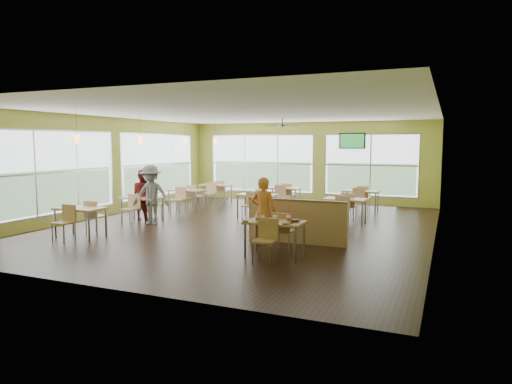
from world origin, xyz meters
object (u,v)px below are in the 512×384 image
half_wall_divider (297,221)px  food_basket (295,220)px  man_plaid (263,212)px  main_table (275,227)px

half_wall_divider → food_basket: size_ratio=10.95×
half_wall_divider → food_basket: bearing=-73.5°
half_wall_divider → food_basket: half_wall_divider is taller
half_wall_divider → man_plaid: 0.90m
main_table → man_plaid: bearing=125.3°
food_basket → main_table: bearing=-167.4°
half_wall_divider → main_table: bearing=-90.0°
man_plaid → food_basket: (0.99, -0.74, -0.02)m
food_basket → man_plaid: bearing=143.3°
half_wall_divider → man_plaid: size_ratio=1.51×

